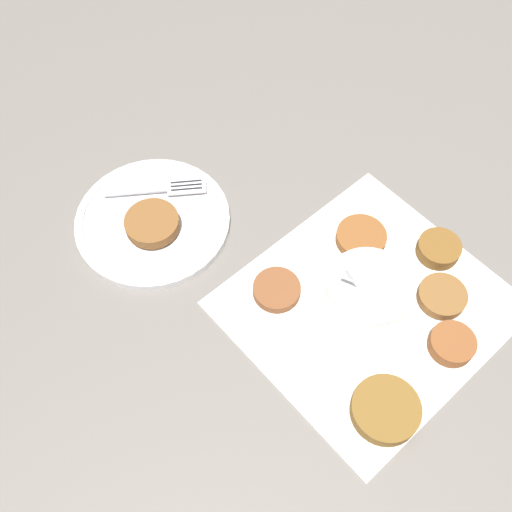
{
  "coord_description": "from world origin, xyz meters",
  "views": [
    {
      "loc": [
        -0.38,
        -0.13,
        0.74
      ],
      "look_at": [
        -0.07,
        0.18,
        0.02
      ],
      "focal_mm": 42.0,
      "sensor_mm": 36.0,
      "label": 1
    }
  ],
  "objects_px": {
    "serving_plate": "(153,220)",
    "fritter_on_plate": "(152,223)",
    "sauce_bowl": "(367,293)",
    "fork": "(166,188)"
  },
  "relations": [
    {
      "from": "sauce_bowl",
      "to": "fork",
      "type": "distance_m",
      "value": 0.34
    },
    {
      "from": "sauce_bowl",
      "to": "fork",
      "type": "bearing_deg",
      "value": 101.24
    },
    {
      "from": "sauce_bowl",
      "to": "fritter_on_plate",
      "type": "relative_size",
      "value": 1.57
    },
    {
      "from": "sauce_bowl",
      "to": "fritter_on_plate",
      "type": "height_order",
      "value": "sauce_bowl"
    },
    {
      "from": "serving_plate",
      "to": "sauce_bowl",
      "type": "bearing_deg",
      "value": -69.61
    },
    {
      "from": "serving_plate",
      "to": "fritter_on_plate",
      "type": "xyz_separation_m",
      "value": [
        -0.01,
        -0.02,
        0.02
      ]
    },
    {
      "from": "fritter_on_plate",
      "to": "fork",
      "type": "xyz_separation_m",
      "value": [
        0.06,
        0.04,
        -0.01
      ]
    },
    {
      "from": "fritter_on_plate",
      "to": "serving_plate",
      "type": "bearing_deg",
      "value": 55.01
    },
    {
      "from": "fritter_on_plate",
      "to": "fork",
      "type": "height_order",
      "value": "fritter_on_plate"
    },
    {
      "from": "sauce_bowl",
      "to": "serving_plate",
      "type": "height_order",
      "value": "sauce_bowl"
    }
  ]
}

